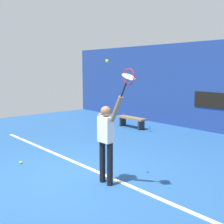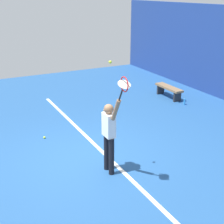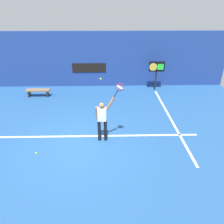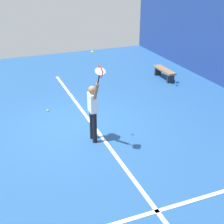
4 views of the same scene
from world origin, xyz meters
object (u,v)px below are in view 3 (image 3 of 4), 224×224
object	(u,v)px
tennis_racket	(119,88)
scoreboard_clock	(157,68)
tennis_ball	(101,79)
tennis_player	(102,119)
court_bench	(38,91)
spare_ball	(36,153)
water_bottle	(55,94)

from	to	relation	value
tennis_racket	scoreboard_clock	size ratio (longest dim) A/B	0.34
tennis_ball	scoreboard_clock	size ratio (longest dim) A/B	0.04
tennis_player	tennis_racket	world-z (taller)	tennis_racket
tennis_ball	tennis_racket	bearing A→B (deg)	-3.83
tennis_ball	scoreboard_clock	distance (m)	6.61
court_bench	tennis_ball	bearing A→B (deg)	-49.61
tennis_ball	spare_ball	distance (m)	3.68
court_bench	spare_ball	size ratio (longest dim) A/B	20.59
tennis_racket	water_bottle	size ratio (longest dim) A/B	2.56
scoreboard_clock	spare_ball	world-z (taller)	scoreboard_clock
tennis_ball	scoreboard_clock	xyz separation A→B (m)	(3.33, 5.59, -1.19)
water_bottle	spare_ball	distance (m)	5.53
spare_ball	scoreboard_clock	bearing A→B (deg)	48.23
tennis_player	tennis_ball	bearing A→B (deg)	117.98
scoreboard_clock	spare_ball	distance (m)	8.81
tennis_ball	water_bottle	distance (m)	6.01
tennis_racket	spare_ball	world-z (taller)	tennis_racket
tennis_racket	tennis_ball	distance (m)	0.76
spare_ball	court_bench	bearing A→B (deg)	104.88
tennis_player	spare_ball	xyz separation A→B (m)	(-2.48, -0.86, -0.98)
scoreboard_clock	water_bottle	xyz separation A→B (m)	(-6.27, -0.98, -1.31)
water_bottle	spare_ball	xyz separation A→B (m)	(0.47, -5.51, -0.09)
tennis_player	scoreboard_clock	bearing A→B (deg)	59.54
tennis_ball	court_bench	distance (m)	6.47
court_bench	water_bottle	xyz separation A→B (m)	(0.99, 0.00, -0.22)
water_bottle	tennis_racket	bearing A→B (deg)	-52.21
scoreboard_clock	spare_ball	bearing A→B (deg)	-131.77
tennis_ball	court_bench	size ratio (longest dim) A/B	0.05
tennis_player	tennis_ball	xyz separation A→B (m)	(-0.02, 0.04, 1.61)
water_bottle	spare_ball	bearing A→B (deg)	-85.08
tennis_racket	court_bench	size ratio (longest dim) A/B	0.44
tennis_player	tennis_racket	bearing A→B (deg)	-0.37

